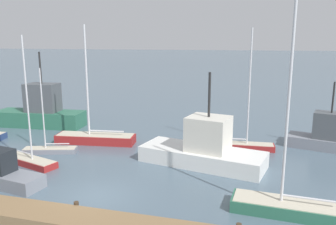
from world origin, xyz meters
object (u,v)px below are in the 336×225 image
object	(u,v)px
sailboat_1	(242,143)
fishing_boat_3	(204,149)
sailboat_3	(95,137)
fishing_boat_1	(3,173)
fishing_boat_0	(41,112)
sailboat_0	(29,159)
sailboat_4	(50,149)
fishing_boat_2	(332,137)
sailboat_2	(291,205)

from	to	relation	value
sailboat_1	fishing_boat_3	size ratio (longest dim) A/B	1.04
sailboat_3	fishing_boat_1	bearing A→B (deg)	73.74
fishing_boat_0	fishing_boat_3	size ratio (longest dim) A/B	1.00
sailboat_0	fishing_boat_3	bearing A→B (deg)	31.48
sailboat_3	sailboat_4	size ratio (longest dim) A/B	1.50
sailboat_4	sailboat_0	bearing A→B (deg)	75.94
sailboat_4	fishing_boat_0	distance (m)	9.11
fishing_boat_0	fishing_boat_2	distance (m)	26.66
fishing_boat_0	fishing_boat_3	xyz separation A→B (m)	(17.48, -6.51, -0.34)
sailboat_0	fishing_boat_3	size ratio (longest dim) A/B	0.98
sailboat_1	fishing_boat_1	xyz separation A→B (m)	(-13.35, -10.62, 0.26)
sailboat_3	fishing_boat_0	world-z (taller)	sailboat_3
fishing_boat_0	fishing_boat_2	size ratio (longest dim) A/B	1.25
sailboat_2	fishing_boat_2	world-z (taller)	sailboat_2
fishing_boat_0	fishing_boat_1	distance (m)	14.48
sailboat_2	sailboat_3	bearing A→B (deg)	-26.03
sailboat_3	fishing_boat_2	bearing A→B (deg)	-177.60
sailboat_3	fishing_boat_1	distance (m)	9.19
sailboat_1	fishing_boat_2	world-z (taller)	sailboat_1
fishing_boat_1	fishing_boat_3	size ratio (longest dim) A/B	0.59
sailboat_4	fishing_boat_0	size ratio (longest dim) A/B	0.72
fishing_boat_0	fishing_boat_3	world-z (taller)	fishing_boat_0
sailboat_2	sailboat_4	bearing A→B (deg)	-13.46
sailboat_0	sailboat_3	size ratio (longest dim) A/B	0.91
sailboat_1	fishing_boat_0	world-z (taller)	sailboat_1
fishing_boat_0	fishing_boat_2	xyz separation A→B (m)	(26.65, -0.63, -0.45)
fishing_boat_0	sailboat_4	bearing A→B (deg)	-56.07
fishing_boat_0	sailboat_0	bearing A→B (deg)	-63.95
sailboat_0	fishing_boat_3	world-z (taller)	sailboat_0
sailboat_2	fishing_boat_1	size ratio (longest dim) A/B	2.05
sailboat_4	fishing_boat_1	world-z (taller)	sailboat_4
fishing_boat_3	sailboat_1	bearing A→B (deg)	72.88
sailboat_3	sailboat_4	xyz separation A→B (m)	(-2.23, -3.20, -0.19)
sailboat_0	fishing_boat_0	size ratio (longest dim) A/B	0.98
sailboat_4	fishing_boat_1	size ratio (longest dim) A/B	1.23
fishing_boat_1	fishing_boat_0	bearing A→B (deg)	-54.59
sailboat_1	fishing_boat_0	distance (m)	19.97
sailboat_3	fishing_boat_3	world-z (taller)	sailboat_3
sailboat_0	sailboat_4	world-z (taller)	sailboat_0
sailboat_4	fishing_boat_2	xyz separation A→B (m)	(20.99, 6.42, 0.71)
sailboat_0	sailboat_3	distance (m)	6.17
sailboat_0	sailboat_1	world-z (taller)	sailboat_1
fishing_boat_1	fishing_boat_2	world-z (taller)	fishing_boat_2
sailboat_2	fishing_boat_1	bearing A→B (deg)	5.92
sailboat_0	fishing_boat_3	distance (m)	12.15
fishing_boat_2	fishing_boat_0	bearing A→B (deg)	12.90
sailboat_4	fishing_boat_2	world-z (taller)	sailboat_4
fishing_boat_1	fishing_boat_2	bearing A→B (deg)	-139.77
sailboat_3	fishing_boat_0	bearing A→B (deg)	-33.40
sailboat_1	sailboat_0	bearing A→B (deg)	-156.85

